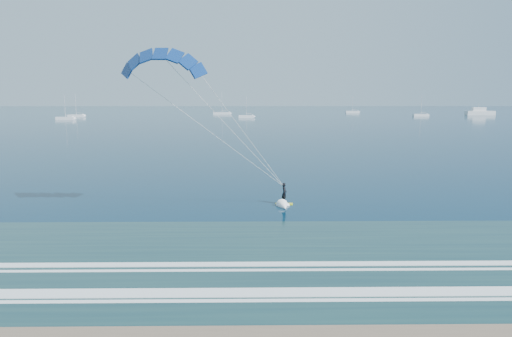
{
  "coord_description": "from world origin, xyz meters",
  "views": [
    {
      "loc": [
        2.36,
        -16.62,
        10.03
      ],
      "look_at": [
        2.86,
        22.5,
        3.8
      ],
      "focal_mm": 32.0,
      "sensor_mm": 36.0,
      "label": 1
    }
  ],
  "objects_px": {
    "motor_yacht": "(480,112)",
    "sailboat_1": "(76,116)",
    "kitesurfer_rig": "(226,124)",
    "sailboat_5": "(421,115)",
    "sailboat_2": "(222,113)",
    "sailboat_3": "(246,116)",
    "sailboat_4": "(352,112)",
    "sailboat_0": "(66,118)"
  },
  "relations": [
    {
      "from": "sailboat_0",
      "to": "sailboat_5",
      "type": "bearing_deg",
      "value": 10.47
    },
    {
      "from": "motor_yacht",
      "to": "sailboat_5",
      "type": "xyz_separation_m",
      "value": [
        -37.65,
        -16.21,
        -0.96
      ]
    },
    {
      "from": "kitesurfer_rig",
      "to": "sailboat_3",
      "type": "height_order",
      "value": "kitesurfer_rig"
    },
    {
      "from": "sailboat_2",
      "to": "sailboat_5",
      "type": "distance_m",
      "value": 104.54
    },
    {
      "from": "sailboat_3",
      "to": "kitesurfer_rig",
      "type": "bearing_deg",
      "value": -90.09
    },
    {
      "from": "sailboat_4",
      "to": "sailboat_0",
      "type": "bearing_deg",
      "value": -151.0
    },
    {
      "from": "kitesurfer_rig",
      "to": "sailboat_5",
      "type": "xyz_separation_m",
      "value": [
        87.4,
        189.0,
        -6.99
      ]
    },
    {
      "from": "sailboat_2",
      "to": "sailboat_4",
      "type": "height_order",
      "value": "sailboat_2"
    },
    {
      "from": "sailboat_0",
      "to": "sailboat_3",
      "type": "bearing_deg",
      "value": 12.32
    },
    {
      "from": "sailboat_2",
      "to": "kitesurfer_rig",
      "type": "bearing_deg",
      "value": -86.41
    },
    {
      "from": "motor_yacht",
      "to": "kitesurfer_rig",
      "type": "bearing_deg",
      "value": -121.36
    },
    {
      "from": "motor_yacht",
      "to": "sailboat_0",
      "type": "bearing_deg",
      "value": -167.02
    },
    {
      "from": "sailboat_0",
      "to": "kitesurfer_rig",
      "type": "bearing_deg",
      "value": -64.05
    },
    {
      "from": "sailboat_2",
      "to": "sailboat_5",
      "type": "relative_size",
      "value": 1.23
    },
    {
      "from": "kitesurfer_rig",
      "to": "motor_yacht",
      "type": "height_order",
      "value": "kitesurfer_rig"
    },
    {
      "from": "sailboat_2",
      "to": "sailboat_3",
      "type": "bearing_deg",
      "value": -71.18
    },
    {
      "from": "sailboat_5",
      "to": "motor_yacht",
      "type": "bearing_deg",
      "value": 23.29
    },
    {
      "from": "sailboat_0",
      "to": "sailboat_5",
      "type": "xyz_separation_m",
      "value": [
        164.58,
        30.41,
        -0.0
      ]
    },
    {
      "from": "kitesurfer_rig",
      "to": "sailboat_0",
      "type": "relative_size",
      "value": 1.43
    },
    {
      "from": "sailboat_1",
      "to": "sailboat_3",
      "type": "bearing_deg",
      "value": -6.15
    },
    {
      "from": "kitesurfer_rig",
      "to": "motor_yacht",
      "type": "distance_m",
      "value": 240.38
    },
    {
      "from": "motor_yacht",
      "to": "sailboat_1",
      "type": "relative_size",
      "value": 1.35
    },
    {
      "from": "sailboat_0",
      "to": "sailboat_3",
      "type": "height_order",
      "value": "sailboat_0"
    },
    {
      "from": "kitesurfer_rig",
      "to": "sailboat_4",
      "type": "bearing_deg",
      "value": 74.94
    },
    {
      "from": "kitesurfer_rig",
      "to": "sailboat_5",
      "type": "height_order",
      "value": "kitesurfer_rig"
    },
    {
      "from": "motor_yacht",
      "to": "sailboat_0",
      "type": "relative_size",
      "value": 1.39
    },
    {
      "from": "sailboat_3",
      "to": "sailboat_4",
      "type": "relative_size",
      "value": 0.91
    },
    {
      "from": "motor_yacht",
      "to": "sailboat_1",
      "type": "xyz_separation_m",
      "value": [
        -207.27,
        -20.81,
        -0.95
      ]
    },
    {
      "from": "kitesurfer_rig",
      "to": "sailboat_0",
      "type": "height_order",
      "value": "kitesurfer_rig"
    },
    {
      "from": "kitesurfer_rig",
      "to": "motor_yacht",
      "type": "bearing_deg",
      "value": 58.64
    },
    {
      "from": "sailboat_2",
      "to": "sailboat_4",
      "type": "xyz_separation_m",
      "value": [
        77.27,
        20.58,
        -0.01
      ]
    },
    {
      "from": "motor_yacht",
      "to": "sailboat_0",
      "type": "height_order",
      "value": "sailboat_0"
    },
    {
      "from": "sailboat_1",
      "to": "sailboat_3",
      "type": "relative_size",
      "value": 1.1
    },
    {
      "from": "sailboat_3",
      "to": "sailboat_2",
      "type": "bearing_deg",
      "value": 108.82
    },
    {
      "from": "motor_yacht",
      "to": "sailboat_2",
      "type": "height_order",
      "value": "sailboat_2"
    },
    {
      "from": "sailboat_5",
      "to": "sailboat_4",
      "type": "bearing_deg",
      "value": 116.42
    },
    {
      "from": "motor_yacht",
      "to": "sailboat_5",
      "type": "distance_m",
      "value": 41.0
    },
    {
      "from": "sailboat_3",
      "to": "sailboat_5",
      "type": "distance_m",
      "value": 88.17
    },
    {
      "from": "motor_yacht",
      "to": "sailboat_2",
      "type": "xyz_separation_m",
      "value": [
        -138.61,
        10.91,
        -0.94
      ]
    },
    {
      "from": "sailboat_4",
      "to": "sailboat_5",
      "type": "distance_m",
      "value": 53.26
    },
    {
      "from": "kitesurfer_rig",
      "to": "sailboat_1",
      "type": "height_order",
      "value": "kitesurfer_rig"
    },
    {
      "from": "sailboat_3",
      "to": "sailboat_5",
      "type": "xyz_separation_m",
      "value": [
        87.13,
        13.5,
        0.0
      ]
    }
  ]
}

